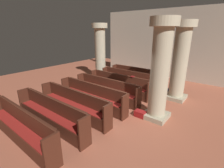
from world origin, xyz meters
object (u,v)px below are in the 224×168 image
(pew_row_0, at_px, (138,76))
(lectern, at_px, (157,75))
(pew_row_4, at_px, (92,95))
(pillar_aisle_rear, at_px, (160,70))
(hymn_book, at_px, (133,76))
(pillar_far_side, at_px, (100,51))
(pew_row_3, at_px, (106,89))
(pew_row_5, at_px, (73,103))
(kneeler_box_navy, at_px, (168,91))
(pillar_aisle_side, at_px, (180,61))
(pew_row_6, at_px, (50,113))
(pew_row_7, at_px, (19,126))
(pew_row_1, at_px, (129,79))
(pew_row_2, at_px, (119,84))
(kneeler_box_red, at_px, (140,114))

(pew_row_0, xyz_separation_m, lectern, (0.77, 1.19, -0.06))
(pew_row_4, bearing_deg, pillar_aisle_rear, 17.03)
(hymn_book, bearing_deg, pillar_far_side, 159.15)
(pew_row_3, bearing_deg, pew_row_5, -90.00)
(pillar_aisle_rear, height_order, kneeler_box_navy, pillar_aisle_rear)
(pillar_aisle_side, bearing_deg, pew_row_5, -122.59)
(pew_row_6, bearing_deg, pew_row_5, 90.00)
(pew_row_4, distance_m, pillar_aisle_side, 4.26)
(pew_row_3, relative_size, pew_row_7, 1.00)
(pew_row_4, bearing_deg, hymn_book, 71.85)
(pew_row_6, bearing_deg, pew_row_7, -90.00)
(pew_row_1, relative_size, pillar_aisle_side, 0.99)
(pillar_aisle_rear, bearing_deg, pew_row_2, 155.56)
(pew_row_3, relative_size, pew_row_5, 1.00)
(pew_row_1, xyz_separation_m, pew_row_4, (0.00, -2.98, 0.00))
(pew_row_4, bearing_deg, pew_row_2, 90.00)
(pew_row_7, bearing_deg, pew_row_3, 90.00)
(pew_row_0, bearing_deg, pew_row_7, -90.00)
(pew_row_1, xyz_separation_m, pew_row_2, (0.00, -0.99, 0.00))
(pew_row_6, xyz_separation_m, kneeler_box_red, (2.12, 2.47, -0.39))
(pew_row_0, bearing_deg, pillar_aisle_rear, -50.55)
(hymn_book, bearing_deg, pew_row_6, -99.72)
(pew_row_1, bearing_deg, pew_row_3, -90.00)
(pew_row_5, bearing_deg, pew_row_1, 90.00)
(pew_row_5, distance_m, kneeler_box_navy, 5.01)
(pew_row_2, relative_size, pew_row_3, 1.00)
(pew_row_7, distance_m, pillar_aisle_side, 6.74)
(pew_row_4, distance_m, kneeler_box_red, 2.21)
(pew_row_0, xyz_separation_m, pillar_aisle_side, (2.61, -0.88, 1.35))
(hymn_book, height_order, kneeler_box_navy, hymn_book)
(pew_row_4, xyz_separation_m, pillar_aisle_rear, (2.61, 0.80, 1.35))
(pillar_aisle_rear, bearing_deg, pew_row_6, -133.14)
(pew_row_6, height_order, kneeler_box_red, pew_row_6)
(hymn_book, xyz_separation_m, kneeler_box_red, (1.40, -1.69, -0.87))
(pew_row_3, height_order, pillar_aisle_rear, pillar_aisle_rear)
(pew_row_5, bearing_deg, pillar_far_side, 120.13)
(lectern, bearing_deg, pew_row_3, -100.43)
(pillar_aisle_side, bearing_deg, hymn_book, -154.17)
(pew_row_5, bearing_deg, pew_row_3, 90.00)
(pew_row_2, distance_m, pew_row_4, 1.99)
(pew_row_3, distance_m, pew_row_5, 1.99)
(pew_row_3, bearing_deg, pillar_aisle_side, 38.79)
(hymn_book, distance_m, kneeler_box_navy, 2.13)
(pew_row_7, bearing_deg, kneeler_box_red, 58.56)
(pew_row_3, xyz_separation_m, kneeler_box_red, (2.12, -0.51, -0.39))
(pew_row_3, bearing_deg, pew_row_4, -90.00)
(pew_row_3, height_order, pillar_far_side, pillar_far_side)
(pew_row_0, distance_m, kneeler_box_navy, 2.15)
(pew_row_6, bearing_deg, kneeler_box_red, 49.40)
(pew_row_6, xyz_separation_m, pillar_aisle_side, (2.61, 5.07, 1.35))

